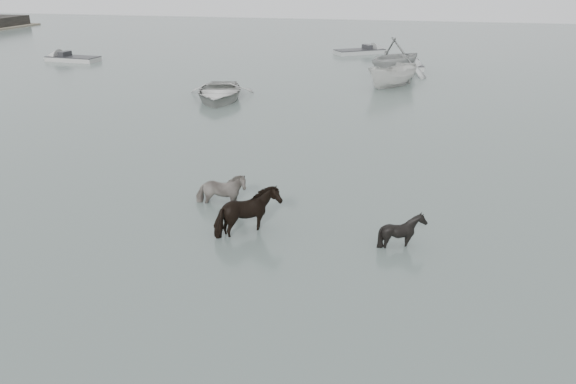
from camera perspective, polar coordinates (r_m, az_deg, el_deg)
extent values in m
plane|color=#53635C|center=(16.40, 4.74, -3.65)|extent=(140.00, 140.00, 0.00)
imported|color=black|center=(17.85, -6.87, 0.89)|extent=(1.79, 1.13, 1.40)
imported|color=black|center=(15.68, -4.04, -1.68)|extent=(1.84, 1.97, 1.59)
imported|color=black|center=(15.39, 11.58, -3.41)|extent=(1.33, 1.26, 1.18)
imported|color=#B0B0AB|center=(32.69, -7.06, 10.24)|extent=(4.82, 5.96, 1.09)
imported|color=#A2A5A2|center=(40.75, 10.93, 13.48)|extent=(6.62, 6.81, 2.74)
imported|color=beige|center=(36.33, 10.60, 11.62)|extent=(3.78, 4.29, 1.62)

